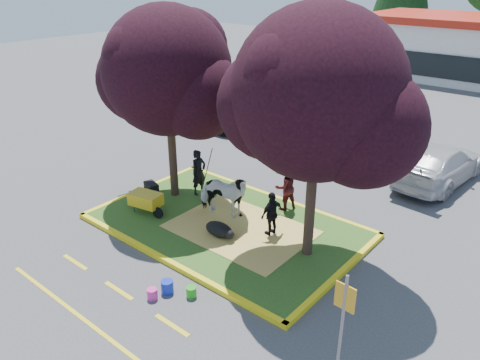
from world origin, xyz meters
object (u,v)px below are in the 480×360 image
Objects in this scene: handler at (199,172)px; wheelbarrow at (146,200)px; bucket_green at (191,292)px; bucket_blue at (167,287)px; sign_post at (342,325)px; bucket_pink at (152,294)px; cow at (223,195)px; car_black at (241,116)px; car_silver at (264,118)px; calf at (219,229)px.

handler is 2.22m from wheelbarrow.
bucket_blue reaches higher than bucket_green.
handler is 0.58× the size of sign_post.
bucket_green is 0.98m from bucket_pink.
sign_post is at bearing -138.17° from cow.
bucket_green is (4.09, -2.01, -0.50)m from wheelbarrow.
car_black is (-7.13, 11.56, 0.46)m from bucket_blue.
handler is 9.30m from sign_post.
handler reaches higher than wheelbarrow.
calf is at bearing 140.26° from car_silver.
calf is 0.25× the size of car_silver.
cow is at bearing 107.38° from bucket_pink.
bucket_green is at bearing -64.22° from car_black.
bucket_pink is (3.07, -4.85, -0.83)m from handler.
sign_post is 4.61m from bucket_green.
bucket_blue is (0.68, -2.73, -0.19)m from calf.
wheelbarrow is (-2.82, -0.45, 0.28)m from calf.
wheelbarrow is at bearing 167.64° from sign_post.
calf is 0.34× the size of sign_post.
sign_post reaches higher than handler.
bucket_blue is at bearing -177.87° from sign_post.
sign_post is 5.26m from bucket_pink.
bucket_green is at bearing 178.32° from sign_post.
car_silver reaches higher than bucket_green.
cow is at bearing 139.45° from car_silver.
cow reaches higher than bucket_pink.
bucket_green is 0.07× the size of car_silver.
handler reaches higher than bucket_blue.
car_silver is (-2.85, 7.65, -0.34)m from handler.
handler is 5.52m from bucket_blue.
cow is 1.85× the size of calf.
wheelbarrow is at bearing 174.25° from calf.
calf is at bearing -2.41° from wheelbarrow.
car_black is at bearing 111.31° from calf.
handler is at bearing 125.53° from bucket_blue.
bucket_blue is 0.09× the size of car_silver.
car_silver is at bearing 92.91° from wheelbarrow.
bucket_blue is at bearing -90.97° from calf.
cow is 1.92m from handler.
handler is 0.43× the size of car_silver.
sign_post is 8.43× the size of bucket_blue.
calf reaches higher than bucket_green.
bucket_blue is at bearing -155.57° from bucket_green.
cow is at bearing -106.56° from handler.
sign_post is 10.13× the size of bucket_pink.
car_black is at bearing 139.46° from sign_post.
wheelbarrow is 6.64× the size of bucket_pink.
bucket_blue reaches higher than bucket_pink.
bucket_green is 0.83× the size of bucket_blue.
sign_post is at bearing 3.22° from bucket_pink.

